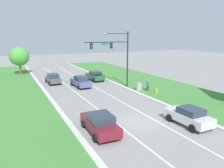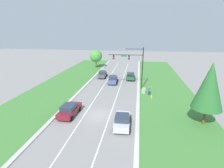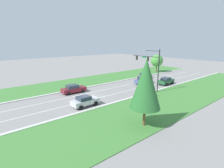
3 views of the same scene
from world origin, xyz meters
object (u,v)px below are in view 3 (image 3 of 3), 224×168
object	(u,v)px
forest_sedan	(166,81)
conifer_near_right_tree	(146,84)
fire_hydrant	(148,98)
silver_sedan	(85,101)
oak_near_left_tree	(157,61)
utility_cabinet	(150,92)
graphite_sedan	(145,76)
slate_blue_sedan	(143,80)
burgundy_sedan	(73,89)
pedestrian	(152,92)
traffic_signal_mast	(151,64)

from	to	relation	value
forest_sedan	conifer_near_right_tree	size ratio (longest dim) A/B	0.55
fire_hydrant	conifer_near_right_tree	size ratio (longest dim) A/B	0.09
silver_sedan	oak_near_left_tree	world-z (taller)	oak_near_left_tree
utility_cabinet	fire_hydrant	world-z (taller)	utility_cabinet
graphite_sedan	utility_cabinet	size ratio (longest dim) A/B	4.01
forest_sedan	slate_blue_sedan	distance (m)	5.26
burgundy_sedan	graphite_sedan	bearing A→B (deg)	90.91
silver_sedan	pedestrian	world-z (taller)	pedestrian
forest_sedan	conifer_near_right_tree	distance (m)	22.75
traffic_signal_mast	burgundy_sedan	distance (m)	16.14
traffic_signal_mast	utility_cabinet	size ratio (longest dim) A/B	7.66
burgundy_sedan	utility_cabinet	distance (m)	14.82
forest_sedan	burgundy_sedan	size ratio (longest dim) A/B	0.94
forest_sedan	oak_near_left_tree	world-z (taller)	oak_near_left_tree
graphite_sedan	conifer_near_right_tree	distance (m)	27.33
pedestrian	oak_near_left_tree	size ratio (longest dim) A/B	0.30
conifer_near_right_tree	pedestrian	bearing A→B (deg)	123.38
traffic_signal_mast	slate_blue_sedan	xyz separation A→B (m)	(-4.50, 3.24, -4.65)
graphite_sedan	slate_blue_sedan	size ratio (longest dim) A/B	0.94
traffic_signal_mast	graphite_sedan	xyz separation A→B (m)	(-7.82, 7.68, -4.67)
fire_hydrant	conifer_near_right_tree	bearing A→B (deg)	-53.30
fire_hydrant	oak_near_left_tree	size ratio (longest dim) A/B	0.12
traffic_signal_mast	slate_blue_sedan	world-z (taller)	traffic_signal_mast
slate_blue_sedan	pedestrian	xyz separation A→B (m)	(7.72, -6.71, 0.09)
burgundy_sedan	fire_hydrant	distance (m)	14.26
burgundy_sedan	oak_near_left_tree	xyz separation A→B (m)	(-3.84, 31.57, 2.97)
graphite_sedan	utility_cabinet	bearing A→B (deg)	-47.30
traffic_signal_mast	fire_hydrant	xyz separation A→B (m)	(3.56, -5.06, -5.15)
pedestrian	fire_hydrant	size ratio (longest dim) A/B	2.41
traffic_signal_mast	burgundy_sedan	size ratio (longest dim) A/B	1.76
graphite_sedan	utility_cabinet	world-z (taller)	graphite_sedan
utility_cabinet	conifer_near_right_tree	world-z (taller)	conifer_near_right_tree
fire_hydrant	conifer_near_right_tree	distance (m)	11.03
conifer_near_right_tree	silver_sedan	bearing A→B (deg)	-168.51
graphite_sedan	oak_near_left_tree	bearing A→B (deg)	109.72
pedestrian	fire_hydrant	xyz separation A→B (m)	(0.35, -1.58, -0.59)
conifer_near_right_tree	slate_blue_sedan	bearing A→B (deg)	130.74
pedestrian	oak_near_left_tree	xyz separation A→B (m)	(-15.27, 21.96, 2.85)
utility_cabinet	conifer_near_right_tree	xyz separation A→B (m)	(7.26, -10.42, 4.62)
forest_sedan	fire_hydrant	bearing A→B (deg)	-73.57
burgundy_sedan	utility_cabinet	xyz separation A→B (m)	(10.45, 10.50, -0.28)
silver_sedan	burgundy_sedan	world-z (taller)	burgundy_sedan
graphite_sedan	burgundy_sedan	size ratio (longest dim) A/B	0.92
graphite_sedan	oak_near_left_tree	world-z (taller)	oak_near_left_tree
forest_sedan	conifer_near_right_tree	bearing A→B (deg)	-66.09
silver_sedan	pedestrian	xyz separation A→B (m)	(3.83, 11.59, 0.10)
oak_near_left_tree	forest_sedan	bearing A→B (deg)	-45.64
traffic_signal_mast	conifer_near_right_tree	bearing A→B (deg)	-53.88
graphite_sedan	conifer_near_right_tree	bearing A→B (deg)	-51.78
silver_sedan	forest_sedan	bearing A→B (deg)	88.48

